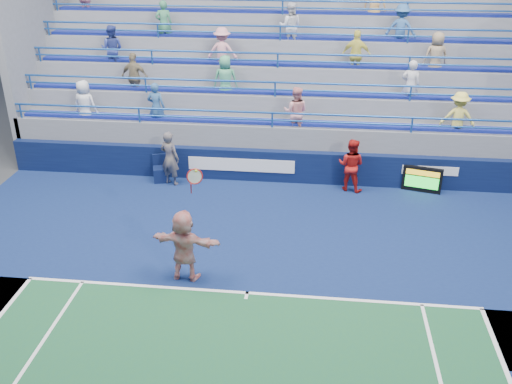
# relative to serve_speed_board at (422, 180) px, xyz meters

# --- Properties ---
(ground) EXTENTS (120.00, 120.00, 0.00)m
(ground) POSITION_rel_serve_speed_board_xyz_m (-4.96, -6.19, -0.44)
(ground) COLOR #333538
(sponsor_wall) EXTENTS (18.00, 0.32, 1.10)m
(sponsor_wall) POSITION_rel_serve_speed_board_xyz_m (-4.95, 0.31, 0.12)
(sponsor_wall) COLOR #091236
(sponsor_wall) RESTS_ON ground
(bleacher_stand) EXTENTS (18.00, 5.60, 6.13)m
(bleacher_stand) POSITION_rel_serve_speed_board_xyz_m (-4.96, 4.08, 1.11)
(bleacher_stand) COLOR slate
(bleacher_stand) RESTS_ON ground
(serve_speed_board) EXTENTS (1.24, 0.43, 0.87)m
(serve_speed_board) POSITION_rel_serve_speed_board_xyz_m (0.00, 0.00, 0.00)
(serve_speed_board) COLOR black
(serve_speed_board) RESTS_ON ground
(judge_chair) EXTENTS (0.63, 0.64, 0.90)m
(judge_chair) POSITION_rel_serve_speed_board_xyz_m (-8.66, -0.11, -0.15)
(judge_chair) COLOR #0C163B
(judge_chair) RESTS_ON ground
(tennis_player) EXTENTS (1.78, 0.75, 3.00)m
(tennis_player) POSITION_rel_serve_speed_board_xyz_m (-6.56, -5.69, 0.50)
(tennis_player) COLOR white
(tennis_player) RESTS_ON ground
(line_judge) EXTENTS (0.79, 0.65, 1.86)m
(line_judge) POSITION_rel_serve_speed_board_xyz_m (-8.27, -0.32, 0.50)
(line_judge) COLOR #161A3D
(line_judge) RESTS_ON ground
(ball_girl) EXTENTS (1.03, 0.91, 1.77)m
(ball_girl) POSITION_rel_serve_speed_board_xyz_m (-2.33, -0.11, 0.45)
(ball_girl) COLOR #B21714
(ball_girl) RESTS_ON ground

